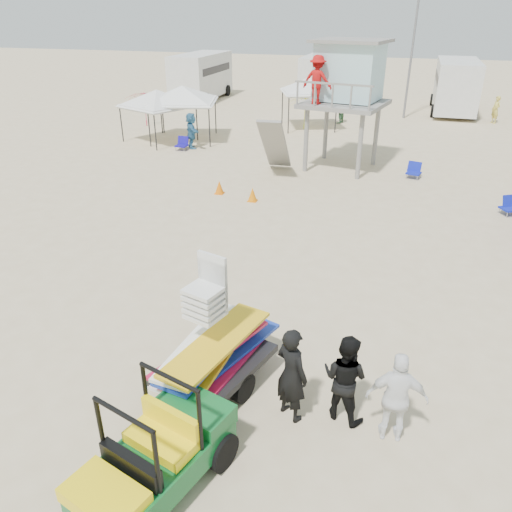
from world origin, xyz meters
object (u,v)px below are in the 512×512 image
(surf_trailer, at_px, (212,344))
(man_left, at_px, (292,374))
(lifeguard_tower, at_px, (345,77))
(utility_cart, at_px, (151,449))

(surf_trailer, bearing_deg, man_left, -11.18)
(surf_trailer, bearing_deg, lifeguard_tower, 89.78)
(utility_cart, distance_m, lifeguard_tower, 17.49)
(lifeguard_tower, bearing_deg, surf_trailer, -90.22)
(man_left, bearing_deg, lifeguard_tower, -52.71)
(utility_cart, distance_m, surf_trailer, 2.34)
(utility_cart, relative_size, man_left, 1.45)
(utility_cart, height_order, surf_trailer, surf_trailer)
(lifeguard_tower, bearing_deg, man_left, -84.51)
(utility_cart, xyz_separation_m, lifeguard_tower, (0.06, 17.24, 2.95))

